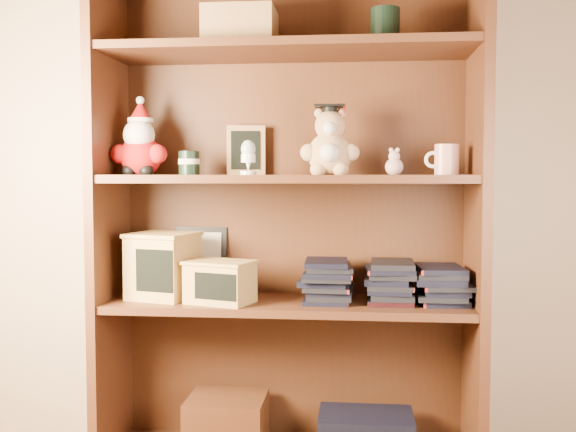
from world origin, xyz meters
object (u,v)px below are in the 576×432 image
grad_teddy_bear (330,148)px  teacher_mug (446,160)px  treats_box (163,265)px  bookcase (289,228)px

grad_teddy_bear → teacher_mug: grad_teddy_bear is taller
teacher_mug → treats_box: bearing=-179.9°
treats_box → bookcase: bearing=7.3°
grad_teddy_bear → teacher_mug: 0.36m
bookcase → grad_teddy_bear: bearing=-23.1°
bookcase → teacher_mug: bearing=-5.9°
bookcase → teacher_mug: size_ratio=15.08×
teacher_mug → treats_box: size_ratio=0.45×
bookcase → teacher_mug: (0.49, -0.05, 0.22)m
teacher_mug → bookcase: bearing=174.1°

